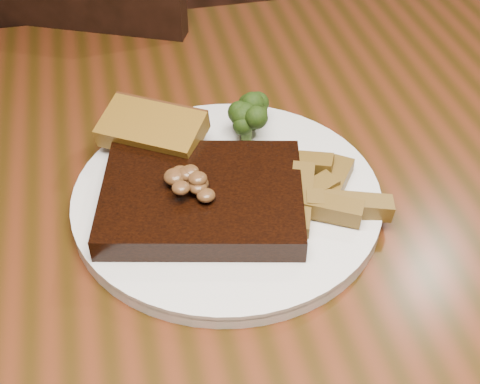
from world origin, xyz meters
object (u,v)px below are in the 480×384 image
at_px(chair_far, 98,121).
at_px(potato_wedges, 303,182).
at_px(plate, 227,200).
at_px(dining_table, 247,284).
at_px(garlic_bread, 153,144).
at_px(steak, 202,199).

distance_m(chair_far, potato_wedges, 0.65).
bearing_deg(plate, dining_table, -64.53).
relative_size(chair_far, potato_wedges, 8.39).
height_order(plate, garlic_bread, garlic_bread).
relative_size(dining_table, steak, 8.47).
height_order(chair_far, plate, chair_far).
height_order(dining_table, plate, plate).
bearing_deg(dining_table, garlic_bread, 124.17).
height_order(steak, garlic_bread, steak).
distance_m(chair_far, steak, 0.63).
xyz_separation_m(chair_far, steak, (0.10, -0.55, 0.28)).
bearing_deg(steak, dining_table, -7.60).
height_order(plate, steak, steak).
bearing_deg(chair_far, potato_wedges, 134.88).
distance_m(dining_table, potato_wedges, 0.13).
distance_m(plate, garlic_bread, 0.10).
distance_m(dining_table, chair_far, 0.61).
xyz_separation_m(dining_table, garlic_bread, (-0.08, 0.11, 0.12)).
relative_size(steak, potato_wedges, 1.77).
bearing_deg(dining_table, plate, 115.47).
relative_size(chair_far, steak, 4.74).
distance_m(steak, potato_wedges, 0.10).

